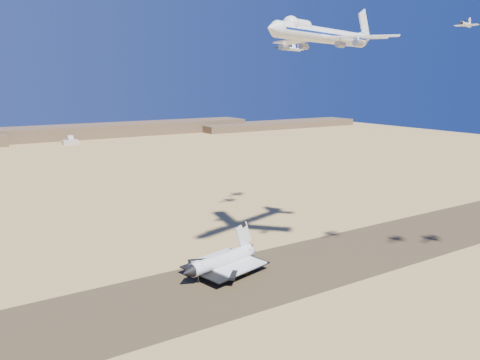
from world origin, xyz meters
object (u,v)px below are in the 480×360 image
crew_b (247,272)px  chase_jet_e (286,48)px  chase_jet_a (466,24)px  crew_c (247,271)px  chase_jet_f (293,49)px  shuttle (222,262)px  carrier_747 (321,35)px  crew_a (247,274)px

crew_b → chase_jet_e: 117.84m
crew_b → chase_jet_a: (62.11, -48.26, 98.64)m
crew_c → chase_jet_a: (61.31, -49.53, 98.64)m
crew_b → chase_jet_f: (66.50, 56.31, 95.75)m
shuttle → chase_jet_f: size_ratio=2.49×
carrier_747 → chase_jet_a: 52.46m
crew_a → crew_c: crew_a is taller
crew_a → shuttle: bearing=61.3°
shuttle → carrier_747: bearing=-30.4°
shuttle → crew_a: (7.37, -7.98, -4.30)m
crew_b → chase_jet_e: chase_jet_e is taller
carrier_747 → chase_jet_a: size_ratio=5.35×
chase_jet_f → crew_c: bearing=-161.5°
shuttle → crew_c: shuttle is taller
crew_a → chase_jet_a: (63.35, -46.69, 98.60)m
crew_c → chase_jet_e: chase_jet_e is taller
crew_a → chase_jet_a: chase_jet_a is taller
chase_jet_e → crew_c: bearing=-148.6°
crew_a → chase_jet_e: size_ratio=0.12×
carrier_747 → chase_jet_f: carrier_747 is taller
crew_c → chase_jet_f: size_ratio=0.11×
chase_jet_a → crew_a: bearing=124.5°
crew_c → chase_jet_a: size_ratio=0.12×
chase_jet_a → chase_jet_f: (4.39, 104.57, -2.89)m
crew_b → chase_jet_f: bearing=-70.3°
crew_a → chase_jet_a: 126.16m
shuttle → chase_jet_a: chase_jet_a is taller
crew_a → chase_jet_e: 118.98m
crew_c → shuttle: bearing=23.2°
carrier_747 → crew_c: size_ratio=43.06×
carrier_747 → chase_jet_f: bearing=43.7°
carrier_747 → chase_jet_a: bearing=-71.1°
crew_a → crew_c: bearing=-17.1°
carrier_747 → crew_c: bearing=150.3°
carrier_747 → crew_a: (-32.74, 4.13, -96.69)m
chase_jet_f → crew_a: bearing=-160.9°
carrier_747 → crew_b: bearing=152.9°
shuttle → chase_jet_e: bearing=18.6°
crew_a → crew_b: size_ratio=1.04×
crew_c → crew_a: bearing=106.2°
shuttle → crew_a: bearing=-60.9°
crew_b → crew_c: crew_b is taller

